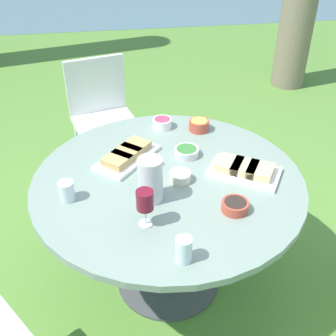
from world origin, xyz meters
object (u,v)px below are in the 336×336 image
chair_far_back (102,110)px  dining_table (168,196)px  wine_glass (145,201)px  water_pitcher (150,180)px

chair_far_back → dining_table: bearing=-75.7°
dining_table → chair_far_back: bearing=104.3°
chair_far_back → wine_glass: 1.57m
dining_table → water_pitcher: bearing=-124.8°
dining_table → water_pitcher: 0.28m
wine_glass → chair_far_back: bearing=96.1°
chair_far_back → wine_glass: bearing=-83.9°
water_pitcher → wine_glass: 0.17m
dining_table → chair_far_back: (-0.31, 1.21, -0.10)m
chair_far_back → wine_glass: (0.16, -1.52, 0.33)m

